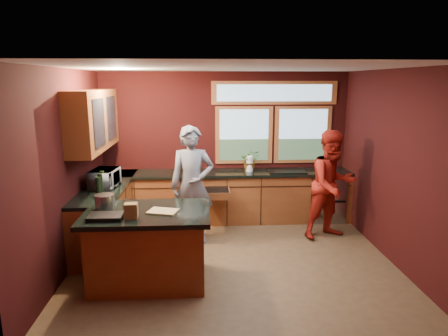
{
  "coord_description": "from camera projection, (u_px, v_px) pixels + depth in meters",
  "views": [
    {
      "loc": [
        -0.44,
        -5.31,
        2.53
      ],
      "look_at": [
        -0.11,
        0.4,
        1.28
      ],
      "focal_mm": 32.0,
      "sensor_mm": 36.0,
      "label": 1
    }
  ],
  "objects": [
    {
      "name": "room_shell",
      "position": [
        190.0,
        134.0,
        5.64
      ],
      "size": [
        4.52,
        4.02,
        2.71
      ],
      "color": "black",
      "rests_on": "ground"
    },
    {
      "name": "floor",
      "position": [
        233.0,
        261.0,
        5.74
      ],
      "size": [
        4.5,
        4.5,
        0.0
      ],
      "primitive_type": "plane",
      "color": "brown",
      "rests_on": "ground"
    },
    {
      "name": "island",
      "position": [
        149.0,
        246.0,
        5.06
      ],
      "size": [
        1.55,
        1.05,
        0.95
      ],
      "color": "brown",
      "rests_on": "floor"
    },
    {
      "name": "paper_towel",
      "position": [
        250.0,
        164.0,
        7.19
      ],
      "size": [
        0.12,
        0.12,
        0.28
      ],
      "primitive_type": "cylinder",
      "color": "white",
      "rests_on": "back_counter"
    },
    {
      "name": "person_red",
      "position": [
        332.0,
        185.0,
        6.45
      ],
      "size": [
        1.04,
        0.93,
        1.78
      ],
      "primitive_type": "imported",
      "rotation": [
        0.0,
        0.0,
        0.35
      ],
      "color": "#A41D13",
      "rests_on": "floor"
    },
    {
      "name": "microwave",
      "position": [
        105.0,
        179.0,
        6.08
      ],
      "size": [
        0.41,
        0.56,
        0.29
      ],
      "primitive_type": "imported",
      "rotation": [
        0.0,
        0.0,
        1.45
      ],
      "color": "#999999",
      "rests_on": "left_counter"
    },
    {
      "name": "person_grey",
      "position": [
        192.0,
        185.0,
        6.24
      ],
      "size": [
        0.71,
        0.49,
        1.87
      ],
      "primitive_type": "imported",
      "rotation": [
        0.0,
        0.0,
        0.06
      ],
      "color": "slate",
      "rests_on": "floor"
    },
    {
      "name": "left_counter",
      "position": [
        107.0,
        213.0,
        6.36
      ],
      "size": [
        0.64,
        2.3,
        0.93
      ],
      "color": "brown",
      "rests_on": "floor"
    },
    {
      "name": "potted_plant",
      "position": [
        250.0,
        160.0,
        7.23
      ],
      "size": [
        0.34,
        0.3,
        0.38
      ],
      "primitive_type": "imported",
      "color": "#999999",
      "rests_on": "back_counter"
    },
    {
      "name": "stock_pot",
      "position": [
        105.0,
        201.0,
        5.06
      ],
      "size": [
        0.24,
        0.24,
        0.18
      ],
      "primitive_type": "cylinder",
      "color": "#AEAEB2",
      "rests_on": "island"
    },
    {
      "name": "cutting_board",
      "position": [
        163.0,
        211.0,
        4.92
      ],
      "size": [
        0.41,
        0.34,
        0.02
      ],
      "primitive_type": "cube",
      "rotation": [
        0.0,
        0.0,
        -0.29
      ],
      "color": "tan",
      "rests_on": "island"
    },
    {
      "name": "black_tray",
      "position": [
        106.0,
        217.0,
        4.69
      ],
      "size": [
        0.4,
        0.28,
        0.05
      ],
      "primitive_type": "cube",
      "rotation": [
        0.0,
        0.0,
        -0.0
      ],
      "color": "black",
      "rests_on": "island"
    },
    {
      "name": "back_counter",
      "position": [
        237.0,
        196.0,
        7.31
      ],
      "size": [
        4.5,
        0.64,
        0.93
      ],
      "color": "brown",
      "rests_on": "floor"
    },
    {
      "name": "paper_bag",
      "position": [
        131.0,
        211.0,
        4.69
      ],
      "size": [
        0.15,
        0.12,
        0.18
      ],
      "primitive_type": "cube",
      "rotation": [
        0.0,
        0.0,
        0.03
      ],
      "color": "brown",
      "rests_on": "island"
    }
  ]
}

